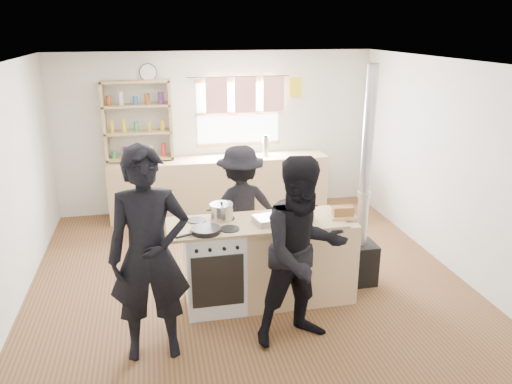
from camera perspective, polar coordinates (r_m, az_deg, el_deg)
ground at (r=6.07m, az=-1.09°, el=-9.69°), size 5.00×5.00×0.01m
back_counter at (r=7.92m, az=-4.12°, el=0.74°), size 3.40×0.55×0.90m
shelving_unit at (r=7.72m, az=-13.37°, el=7.95°), size 1.00×0.28×1.20m
thermos at (r=7.89m, az=1.10°, el=5.26°), size 0.10×0.10×0.31m
cooking_island at (r=5.41m, az=1.50°, el=-7.84°), size 1.97×0.64×0.93m
skillet_greens at (r=4.93m, az=-5.74°, el=-4.34°), size 0.38×0.38×0.05m
roast_tray at (r=5.15m, az=1.60°, el=-3.14°), size 0.36×0.31×0.07m
stockpot_stove at (r=5.23m, az=-3.94°, el=-2.25°), size 0.24×0.24×0.20m
stockpot_counter at (r=5.24m, az=5.11°, el=-2.05°), size 0.31×0.31×0.23m
bread_board at (r=5.37m, az=9.89°, el=-2.33°), size 0.30×0.22×0.12m
flue_heater at (r=5.81m, az=11.97°, el=-4.30°), size 0.35×0.35×2.50m
person_near_left at (r=4.44m, az=-12.10°, el=-7.14°), size 0.71×0.47×1.95m
person_near_right at (r=4.59m, az=5.40°, el=-6.90°), size 0.99×0.83×1.81m
person_far at (r=5.99m, az=-1.76°, el=-1.92°), size 1.07×0.70×1.55m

